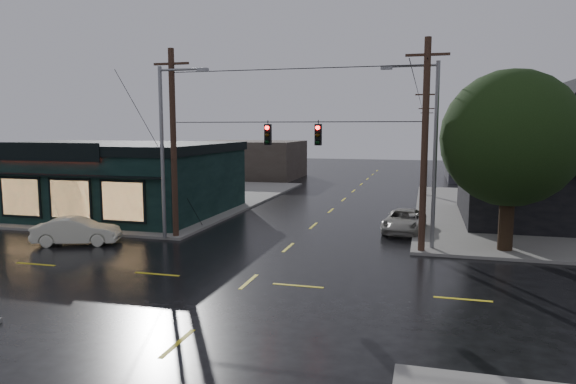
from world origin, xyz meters
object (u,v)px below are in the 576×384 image
(utility_pole_nw, at_px, (176,238))
(suv_silver, at_px, (404,221))
(sedan_cream, at_px, (77,231))
(utility_pole_ne, at_px, (421,253))
(corner_tree, at_px, (511,139))

(utility_pole_nw, height_order, suv_silver, utility_pole_nw)
(sedan_cream, bearing_deg, utility_pole_ne, -101.14)
(corner_tree, distance_m, sedan_cream, 22.05)
(corner_tree, height_order, sedan_cream, corner_tree)
(sedan_cream, height_order, suv_silver, sedan_cream)
(utility_pole_ne, xyz_separation_m, suv_silver, (-1.01, 5.06, 0.65))
(corner_tree, xyz_separation_m, sedan_cream, (-21.18, -3.82, -4.80))
(corner_tree, bearing_deg, sedan_cream, -169.77)
(sedan_cream, bearing_deg, suv_silver, -84.48)
(corner_tree, relative_size, sedan_cream, 2.01)
(utility_pole_ne, bearing_deg, corner_tree, 16.68)
(utility_pole_nw, height_order, sedan_cream, utility_pole_nw)
(utility_pole_nw, xyz_separation_m, sedan_cream, (-4.27, -2.65, 0.70))
(corner_tree, distance_m, utility_pole_nw, 17.81)
(corner_tree, xyz_separation_m, utility_pole_nw, (-16.90, -1.17, -5.50))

